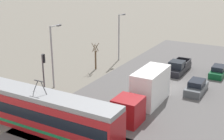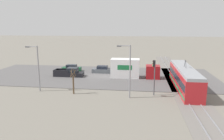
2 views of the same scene
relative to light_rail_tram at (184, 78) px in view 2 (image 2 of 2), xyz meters
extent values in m
plane|color=slate|center=(-7.16, -15.85, -1.77)|extent=(320.00, 320.00, 0.00)
cube|color=#565454|center=(-7.16, -15.85, -1.73)|extent=(19.25, 47.19, 0.08)
cube|color=slate|center=(-7.16, 0.00, -1.73)|extent=(58.66, 4.40, 0.08)
cube|color=gray|center=(-7.16, -0.72, -1.62)|extent=(57.48, 0.10, 0.14)
cube|color=gray|center=(-7.16, 0.72, -1.62)|extent=(57.48, 0.10, 0.14)
cube|color=#B21E23|center=(0.00, 0.00, -0.17)|extent=(15.55, 2.68, 3.05)
cube|color=black|center=(0.00, 0.00, 0.20)|extent=(15.08, 2.71, 1.02)
cube|color=#1E844C|center=(0.00, 0.00, -1.11)|extent=(15.39, 2.72, 0.29)
cube|color=gray|center=(0.00, 0.00, 1.58)|extent=(15.55, 2.46, 0.44)
cylinder|color=#2D2D33|center=(-0.45, 0.00, 2.34)|extent=(0.66, 0.07, 1.15)
cylinder|color=#2D2D33|center=(0.45, 0.00, 2.34)|extent=(0.66, 0.07, 1.15)
cube|color=#2D2D33|center=(0.00, 0.00, 2.89)|extent=(1.10, 0.08, 0.06)
cube|color=maroon|center=(-6.30, -4.73, -0.44)|extent=(2.46, 2.60, 2.51)
cube|color=white|center=(-6.30, -10.09, 0.15)|extent=(2.46, 5.52, 3.68)
cube|color=#196B38|center=(-5.05, -10.09, 0.52)|extent=(0.02, 2.76, 0.92)
cube|color=black|center=(-5.84, -21.45, -1.26)|extent=(2.03, 5.90, 0.85)
cube|color=black|center=(-5.84, -20.62, -0.38)|extent=(1.87, 2.01, 0.92)
cube|color=black|center=(-4.90, -22.69, -0.59)|extent=(0.12, 2.95, 0.50)
cube|color=black|center=(-6.77, -22.69, -0.59)|extent=(0.12, 2.95, 0.50)
cube|color=black|center=(-5.84, -24.28, -0.59)|extent=(1.87, 0.24, 0.50)
cube|color=red|center=(-5.05, -24.37, -1.01)|extent=(0.14, 0.04, 0.18)
cube|color=#0C4723|center=(-10.97, -22.52, -1.28)|extent=(1.72, 4.20, 0.81)
cube|color=black|center=(-10.97, -22.52, -0.58)|extent=(1.48, 2.18, 0.60)
cube|color=#4C5156|center=(-9.95, -15.27, -1.25)|extent=(1.84, 4.38, 0.87)
cube|color=black|center=(-9.95, -15.27, -0.49)|extent=(1.58, 2.28, 0.64)
cylinder|color=#47474C|center=(4.05, -5.06, 0.86)|extent=(0.16, 0.16, 5.25)
cube|color=black|center=(4.05, -5.24, 3.01)|extent=(0.28, 0.22, 0.95)
sphere|color=#390606|center=(4.05, -5.36, 3.33)|extent=(0.18, 0.18, 0.18)
sphere|color=#3C2C06|center=(4.05, -5.36, 3.01)|extent=(0.18, 0.18, 0.18)
sphere|color=green|center=(4.05, -5.36, 2.69)|extent=(0.18, 0.18, 0.18)
cylinder|color=brown|center=(4.98, -17.08, -0.41)|extent=(0.24, 0.24, 2.72)
cylinder|color=brown|center=(5.23, -17.08, 1.38)|extent=(0.09, 0.78, 1.05)
cylinder|color=brown|center=(4.98, -16.83, 1.47)|extent=(0.93, 0.09, 1.28)
cylinder|color=brown|center=(4.73, -17.08, 1.38)|extent=(0.09, 0.78, 1.05)
cylinder|color=brown|center=(4.98, -17.33, 1.47)|extent=(0.93, 0.09, 1.28)
cylinder|color=gray|center=(4.28, -22.79, 1.81)|extent=(0.20, 0.20, 7.15)
cylinder|color=gray|center=(4.28, -23.59, 5.26)|extent=(0.12, 1.60, 0.12)
cube|color=#515156|center=(4.28, -24.34, 5.20)|extent=(0.36, 0.60, 0.18)
cylinder|color=gray|center=(5.72, -8.58, 2.02)|extent=(0.20, 0.20, 7.58)
cylinder|color=gray|center=(5.72, -9.38, 5.69)|extent=(0.12, 1.60, 0.12)
cube|color=#515156|center=(5.72, -10.13, 5.63)|extent=(0.36, 0.60, 0.18)
camera|label=1|loc=(-17.77, 18.96, 12.34)|focal=50.00mm
camera|label=2|loc=(35.64, -7.18, 8.50)|focal=35.00mm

